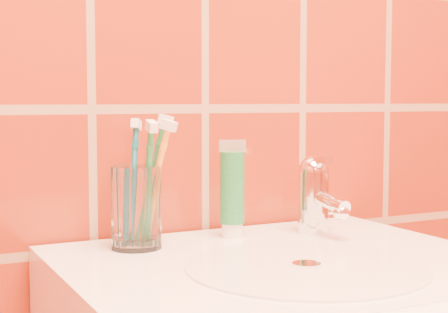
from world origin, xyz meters
TOP-DOWN VIEW (x-y plane):
  - glass_tumbler at (-0.15, 1.11)m, footprint 0.09×0.09m
  - toothpaste_tube at (0.01, 1.12)m, footprint 0.04×0.04m
  - faucet at (0.14, 1.09)m, footprint 0.05×0.11m
  - toothbrush_0 at (-0.14, 1.09)m, footprint 0.03×0.11m
  - toothbrush_1 at (-0.14, 1.13)m, footprint 0.10×0.12m
  - toothbrush_2 at (-0.13, 1.10)m, footprint 0.11×0.11m
  - toothbrush_3 at (-0.13, 1.11)m, footprint 0.09×0.08m

SIDE VIEW (x-z plane):
  - glass_tumbler at x=-0.15m, z-range 0.85..0.96m
  - faucet at x=0.14m, z-range 0.85..0.97m
  - toothpaste_tube at x=0.01m, z-range 0.85..0.99m
  - toothbrush_1 at x=-0.14m, z-range 0.84..1.04m
  - toothbrush_0 at x=-0.14m, z-range 0.84..1.04m
  - toothbrush_2 at x=-0.13m, z-range 0.84..1.04m
  - toothbrush_3 at x=-0.13m, z-range 0.84..1.04m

